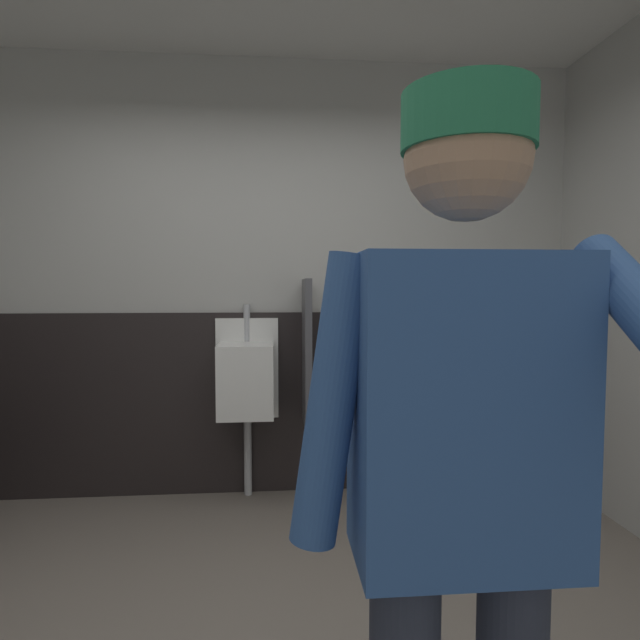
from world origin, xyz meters
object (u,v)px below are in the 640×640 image
object	(u,v)px
urinal_middle	(365,377)
person	(464,460)
soap_dispenser	(357,285)
urinal_left	(246,379)

from	to	relation	value
urinal_middle	person	xyz separation A→B (m)	(-0.21, -2.30, 0.24)
person	soap_dispenser	size ratio (longest dim) A/B	9.50
person	soap_dispenser	bearing A→B (deg)	85.83
urinal_left	soap_dispenser	bearing A→B (deg)	9.45
person	urinal_middle	bearing A→B (deg)	84.82
urinal_middle	soap_dispenser	world-z (taller)	soap_dispenser
urinal_middle	urinal_left	bearing A→B (deg)	180.00
urinal_left	person	bearing A→B (deg)	-76.73
urinal_left	person	world-z (taller)	person
urinal_left	person	distance (m)	2.37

